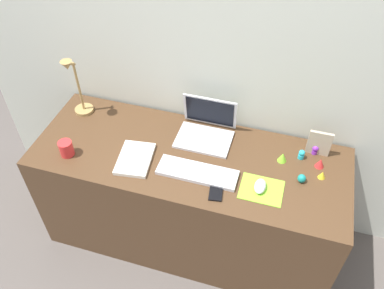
{
  "coord_description": "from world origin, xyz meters",
  "views": [
    {
      "loc": [
        0.44,
        -1.39,
        2.27
      ],
      "look_at": [
        0.02,
        0.0,
        0.83
      ],
      "focal_mm": 37.28,
      "sensor_mm": 36.0,
      "label": 1
    }
  ],
  "objects": [
    {
      "name": "desk_lamp",
      "position": [
        -0.71,
        0.15,
        0.92
      ],
      "size": [
        0.11,
        0.14,
        0.38
      ],
      "color": "#A5844C",
      "rests_on": "desk"
    },
    {
      "name": "toy_figurine_red",
      "position": [
        0.67,
        0.12,
        0.77
      ],
      "size": [
        0.05,
        0.05,
        0.05
      ],
      "primitive_type": "cone",
      "color": "red",
      "rests_on": "desk"
    },
    {
      "name": "toy_figurine_cyan",
      "position": [
        0.57,
        0.16,
        0.77
      ],
      "size": [
        0.03,
        0.03,
        0.06
      ],
      "color": "#28B7CC",
      "rests_on": "desk"
    },
    {
      "name": "cell_phone",
      "position": [
        0.2,
        -0.19,
        0.74
      ],
      "size": [
        0.08,
        0.14,
        0.01
      ],
      "primitive_type": "cube",
      "rotation": [
        0.0,
        0.0,
        0.15
      ],
      "color": "black",
      "rests_on": "desk"
    },
    {
      "name": "ground_plane",
      "position": [
        0.0,
        0.0,
        0.0
      ],
      "size": [
        6.0,
        6.0,
        0.0
      ],
      "primitive_type": "plane",
      "color": "#59514C"
    },
    {
      "name": "keyboard",
      "position": [
        0.08,
        -0.11,
        0.75
      ],
      "size": [
        0.41,
        0.13,
        0.02
      ],
      "primitive_type": "cube",
      "color": "silver",
      "rests_on": "desk"
    },
    {
      "name": "laptop",
      "position": [
        0.04,
        0.19,
        0.79
      ],
      "size": [
        0.3,
        0.24,
        0.21
      ],
      "color": "silver",
      "rests_on": "desk"
    },
    {
      "name": "toy_figurine_teal",
      "position": [
        0.59,
        -0.01,
        0.76
      ],
      "size": [
        0.04,
        0.04,
        0.05
      ],
      "primitive_type": "ellipsoid",
      "color": "teal",
      "rests_on": "desk"
    },
    {
      "name": "notebook_pad",
      "position": [
        -0.26,
        -0.11,
        0.75
      ],
      "size": [
        0.2,
        0.26,
        0.02
      ],
      "primitive_type": "cube",
      "rotation": [
        0.0,
        0.0,
        0.13
      ],
      "color": "silver",
      "rests_on": "desk"
    },
    {
      "name": "toy_figurine_lime",
      "position": [
        0.48,
        0.11,
        0.77
      ],
      "size": [
        0.05,
        0.05,
        0.05
      ],
      "primitive_type": "cone",
      "color": "#8CDB33",
      "rests_on": "desk"
    },
    {
      "name": "toy_figurine_purple",
      "position": [
        0.64,
        0.21,
        0.77
      ],
      "size": [
        0.04,
        0.04,
        0.06
      ],
      "color": "purple",
      "rests_on": "desk"
    },
    {
      "name": "back_wall",
      "position": [
        0.0,
        0.35,
        0.82
      ],
      "size": [
        2.89,
        0.05,
        1.63
      ],
      "primitive_type": "cube",
      "color": "beige",
      "rests_on": "ground_plane"
    },
    {
      "name": "picture_frame",
      "position": [
        0.65,
        0.21,
        0.81
      ],
      "size": [
        0.12,
        0.02,
        0.15
      ],
      "primitive_type": "cube",
      "color": "#B2A58C",
      "rests_on": "desk"
    },
    {
      "name": "mouse",
      "position": [
        0.4,
        -0.11,
        0.76
      ],
      "size": [
        0.06,
        0.1,
        0.03
      ],
      "primitive_type": "ellipsoid",
      "color": "silver",
      "rests_on": "mousepad"
    },
    {
      "name": "mousepad",
      "position": [
        0.41,
        -0.12,
        0.74
      ],
      "size": [
        0.21,
        0.17,
        0.0
      ],
      "primitive_type": "cube",
      "color": "#8CDB33",
      "rests_on": "desk"
    },
    {
      "name": "coffee_mug",
      "position": [
        -0.62,
        -0.17,
        0.78
      ],
      "size": [
        0.07,
        0.07,
        0.09
      ],
      "primitive_type": "cylinder",
      "color": "red",
      "rests_on": "desk"
    },
    {
      "name": "desk",
      "position": [
        0.0,
        0.0,
        0.37
      ],
      "size": [
        1.69,
        0.63,
        0.74
      ],
      "primitive_type": "cube",
      "color": "#4C331E",
      "rests_on": "ground_plane"
    },
    {
      "name": "toy_figurine_yellow",
      "position": [
        0.68,
        0.05,
        0.76
      ],
      "size": [
        0.04,
        0.04,
        0.04
      ],
      "primitive_type": "cone",
      "color": "yellow",
      "rests_on": "desk"
    }
  ]
}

